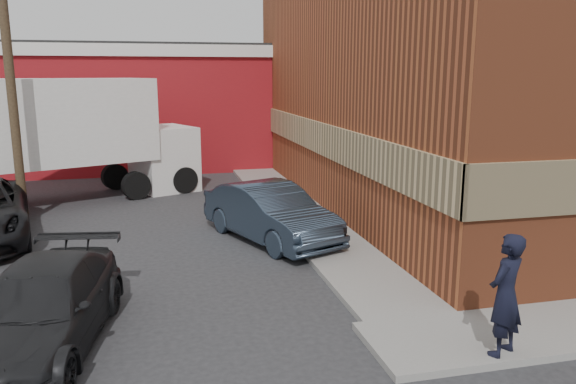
{
  "coord_description": "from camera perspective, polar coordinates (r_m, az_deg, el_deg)",
  "views": [
    {
      "loc": [
        -3.65,
        -8.43,
        4.29
      ],
      "look_at": [
        -0.88,
        3.14,
        1.78
      ],
      "focal_mm": 35.0,
      "sensor_mm": 36.0,
      "label": 1
    }
  ],
  "objects": [
    {
      "name": "ground",
      "position": [
        10.14,
        9.25,
        -13.29
      ],
      "size": [
        90.0,
        90.0,
        0.0
      ],
      "primitive_type": "plane",
      "color": "#28282B",
      "rests_on": "ground"
    },
    {
      "name": "brick_building",
      "position": [
        21.25,
        21.91,
        12.13
      ],
      "size": [
        14.25,
        18.25,
        9.36
      ],
      "color": "brown",
      "rests_on": "ground"
    },
    {
      "name": "sidewalk_west",
      "position": [
        18.43,
        0.22,
        -1.36
      ],
      "size": [
        1.8,
        18.0,
        0.12
      ],
      "primitive_type": "cube",
      "color": "gray",
      "rests_on": "ground"
    },
    {
      "name": "warehouse",
      "position": [
        28.57,
        -18.38,
        8.34
      ],
      "size": [
        16.3,
        8.3,
        5.6
      ],
      "color": "maroon",
      "rests_on": "ground"
    },
    {
      "name": "utility_pole",
      "position": [
        17.86,
        -26.56,
        12.15
      ],
      "size": [
        2.0,
        0.26,
        9.0
      ],
      "color": "#4E3C27",
      "rests_on": "ground"
    },
    {
      "name": "man",
      "position": [
        9.09,
        21.23,
        -9.71
      ],
      "size": [
        0.82,
        0.73,
        1.9
      ],
      "primitive_type": "imported",
      "rotation": [
        0.0,
        0.0,
        3.64
      ],
      "color": "black",
      "rests_on": "sidewalk_south"
    },
    {
      "name": "sedan",
      "position": [
        14.62,
        -1.83,
        -2.13
      ],
      "size": [
        3.16,
        4.8,
        1.49
      ],
      "primitive_type": "imported",
      "rotation": [
        0.0,
        0.0,
        0.38
      ],
      "color": "#2E3B4C",
      "rests_on": "ground"
    },
    {
      "name": "suv_b",
      "position": [
        9.82,
        -23.88,
        -10.85
      ],
      "size": [
        2.59,
        4.81,
        1.33
      ],
      "primitive_type": "imported",
      "rotation": [
        0.0,
        0.0,
        -0.17
      ],
      "color": "black",
      "rests_on": "ground"
    },
    {
      "name": "box_truck",
      "position": [
        20.49,
        -20.65,
        5.82
      ],
      "size": [
        8.71,
        5.51,
        4.15
      ],
      "rotation": [
        0.0,
        0.0,
        0.39
      ],
      "color": "white",
      "rests_on": "ground"
    }
  ]
}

